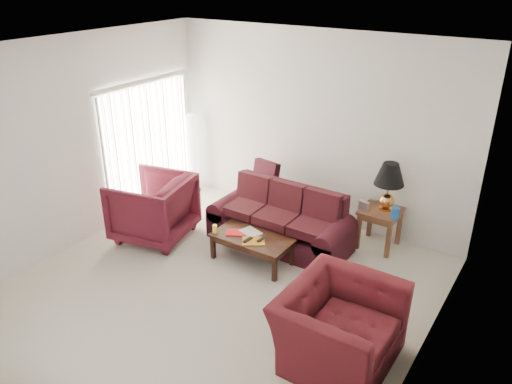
{
  "coord_description": "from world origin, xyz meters",
  "views": [
    {
      "loc": [
        3.34,
        -4.19,
        3.83
      ],
      "look_at": [
        0.0,
        0.85,
        1.05
      ],
      "focal_mm": 35.0,
      "sensor_mm": 36.0,
      "label": 1
    }
  ],
  "objects_px": {
    "sofa": "(280,218)",
    "armchair_right": "(339,327)",
    "floor_lamp": "(193,153)",
    "coffee_table": "(252,249)",
    "armchair_left": "(153,208)",
    "end_table": "(379,228)"
  },
  "relations": [
    {
      "from": "sofa",
      "to": "armchair_right",
      "type": "xyz_separation_m",
      "value": [
        1.74,
        -1.7,
        -0.02
      ]
    },
    {
      "from": "floor_lamp",
      "to": "coffee_table",
      "type": "height_order",
      "value": "floor_lamp"
    },
    {
      "from": "sofa",
      "to": "floor_lamp",
      "type": "relative_size",
      "value": 1.44
    },
    {
      "from": "sofa",
      "to": "armchair_right",
      "type": "relative_size",
      "value": 1.67
    },
    {
      "from": "floor_lamp",
      "to": "armchair_right",
      "type": "distance_m",
      "value": 4.77
    },
    {
      "from": "sofa",
      "to": "floor_lamp",
      "type": "distance_m",
      "value": 2.46
    },
    {
      "from": "armchair_left",
      "to": "coffee_table",
      "type": "relative_size",
      "value": 0.96
    },
    {
      "from": "sofa",
      "to": "armchair_right",
      "type": "distance_m",
      "value": 2.43
    },
    {
      "from": "sofa",
      "to": "end_table",
      "type": "relative_size",
      "value": 3.47
    },
    {
      "from": "coffee_table",
      "to": "armchair_left",
      "type": "bearing_deg",
      "value": 173.31
    },
    {
      "from": "sofa",
      "to": "armchair_right",
      "type": "bearing_deg",
      "value": -49.22
    },
    {
      "from": "floor_lamp",
      "to": "end_table",
      "type": "bearing_deg",
      "value": -0.8
    },
    {
      "from": "end_table",
      "to": "armchair_right",
      "type": "relative_size",
      "value": 0.48
    },
    {
      "from": "armchair_left",
      "to": "coffee_table",
      "type": "distance_m",
      "value": 1.68
    },
    {
      "from": "coffee_table",
      "to": "floor_lamp",
      "type": "bearing_deg",
      "value": 132.68
    },
    {
      "from": "floor_lamp",
      "to": "coffee_table",
      "type": "relative_size",
      "value": 1.3
    },
    {
      "from": "coffee_table",
      "to": "armchair_right",
      "type": "bearing_deg",
      "value": -45.45
    },
    {
      "from": "sofa",
      "to": "armchair_left",
      "type": "xyz_separation_m",
      "value": [
        -1.7,
        -0.87,
        0.06
      ]
    },
    {
      "from": "armchair_left",
      "to": "armchair_right",
      "type": "bearing_deg",
      "value": 64.1
    },
    {
      "from": "sofa",
      "to": "armchair_left",
      "type": "distance_m",
      "value": 1.91
    },
    {
      "from": "end_table",
      "to": "armchair_right",
      "type": "distance_m",
      "value": 2.5
    },
    {
      "from": "end_table",
      "to": "armchair_left",
      "type": "height_order",
      "value": "armchair_left"
    }
  ]
}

